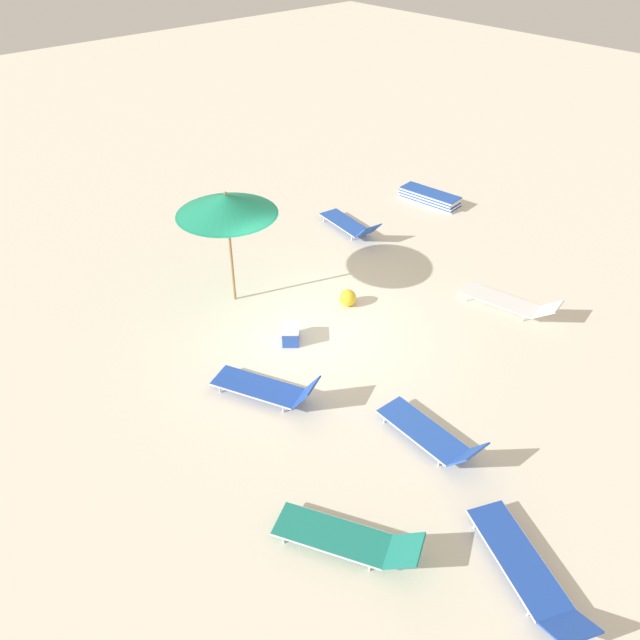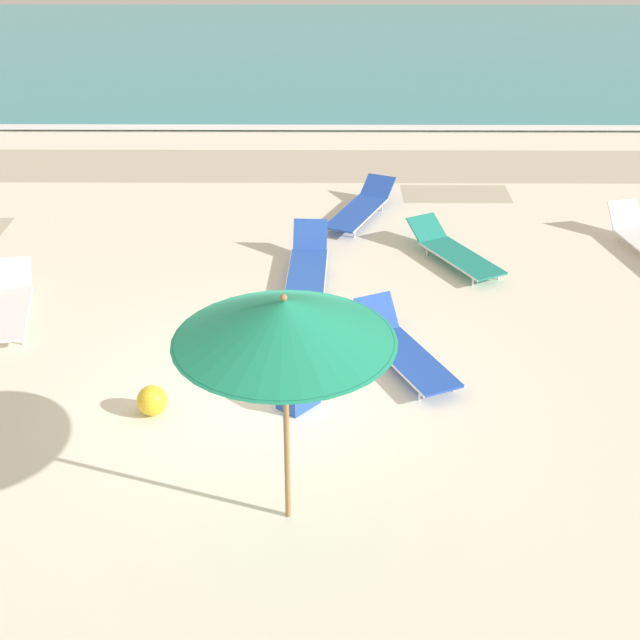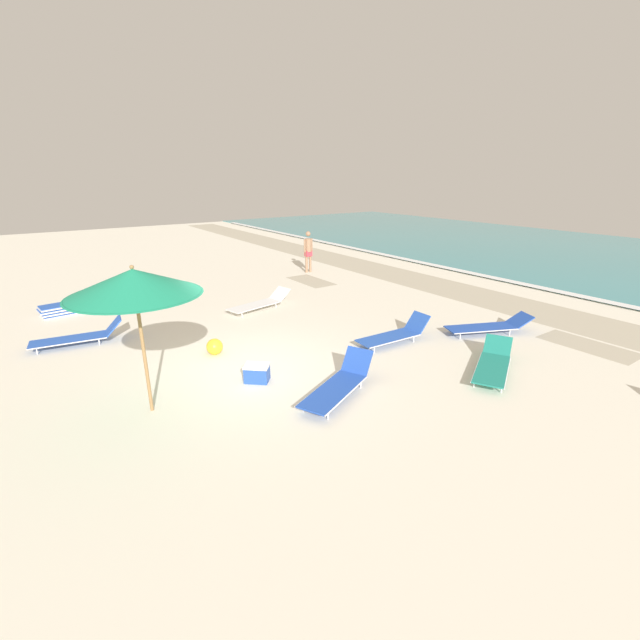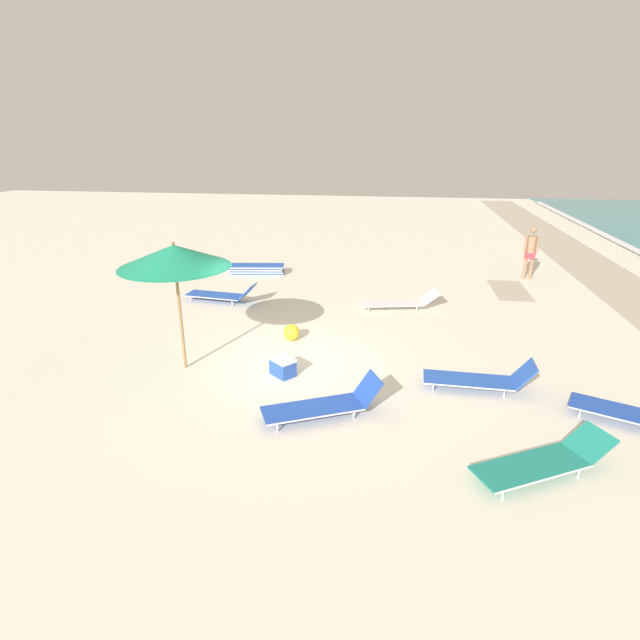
# 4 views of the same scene
# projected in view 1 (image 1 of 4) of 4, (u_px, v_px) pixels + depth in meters

# --- Properties ---
(ground_plane) EXTENTS (60.00, 60.00, 0.16)m
(ground_plane) POSITION_uv_depth(u_px,v_px,m) (312.00, 335.00, 13.39)
(ground_plane) COLOR silver
(beach_umbrella) EXTENTS (2.17, 2.17, 2.66)m
(beach_umbrella) POSITION_uv_depth(u_px,v_px,m) (226.00, 205.00, 13.02)
(beach_umbrella) COLOR #9E7547
(beach_umbrella) RESTS_ON ground_plane
(lounger_stack) EXTENTS (0.85, 1.96, 0.32)m
(lounger_stack) POSITION_uv_depth(u_px,v_px,m) (430.00, 197.00, 18.52)
(lounger_stack) COLOR blue
(lounger_stack) RESTS_ON ground_plane
(sun_lounger_under_umbrella) EXTENTS (1.55, 2.18, 0.49)m
(sun_lounger_under_umbrella) POSITION_uv_depth(u_px,v_px,m) (347.00, 538.00, 8.99)
(sun_lounger_under_umbrella) COLOR #1E8475
(sun_lounger_under_umbrella) RESTS_ON ground_plane
(sun_lounger_beside_umbrella) EXTENTS (1.47, 2.35, 0.47)m
(sun_lounger_beside_umbrella) POSITION_uv_depth(u_px,v_px,m) (527.00, 570.00, 8.58)
(sun_lounger_beside_umbrella) COLOR blue
(sun_lounger_beside_umbrella) RESTS_ON ground_plane
(sun_lounger_near_water_left) EXTENTS (1.41, 2.11, 0.63)m
(sun_lounger_near_water_left) POSITION_uv_depth(u_px,v_px,m) (267.00, 388.00, 11.58)
(sun_lounger_near_water_left) COLOR blue
(sun_lounger_near_water_left) RESTS_ON ground_plane
(sun_lounger_near_water_right) EXTENTS (1.04, 2.24, 0.52)m
(sun_lounger_near_water_right) POSITION_uv_depth(u_px,v_px,m) (510.00, 301.00, 13.94)
(sun_lounger_near_water_right) COLOR white
(sun_lounger_near_water_right) RESTS_ON ground_plane
(sun_lounger_mid_beach_pair_a) EXTENTS (0.69, 2.02, 0.62)m
(sun_lounger_mid_beach_pair_a) POSITION_uv_depth(u_px,v_px,m) (431.00, 435.00, 10.62)
(sun_lounger_mid_beach_pair_a) COLOR blue
(sun_lounger_mid_beach_pair_a) RESTS_ON ground_plane
(sun_lounger_mid_beach_pair_b) EXTENTS (0.87, 2.15, 0.58)m
(sun_lounger_mid_beach_pair_b) POSITION_uv_depth(u_px,v_px,m) (350.00, 224.00, 16.97)
(sun_lounger_mid_beach_pair_b) COLOR blue
(sun_lounger_mid_beach_pair_b) RESTS_ON ground_plane
(beach_ball) EXTENTS (0.39, 0.39, 0.39)m
(beach_ball) POSITION_uv_depth(u_px,v_px,m) (348.00, 298.00, 14.08)
(beach_ball) COLOR yellow
(beach_ball) RESTS_ON ground_plane
(cooler_box) EXTENTS (0.60, 0.61, 0.37)m
(cooler_box) POSITION_uv_depth(u_px,v_px,m) (291.00, 334.00, 12.99)
(cooler_box) COLOR blue
(cooler_box) RESTS_ON ground_plane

